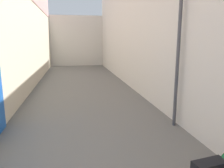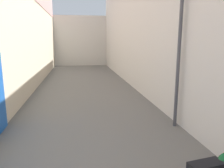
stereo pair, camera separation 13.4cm
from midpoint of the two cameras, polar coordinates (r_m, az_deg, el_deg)
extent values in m
plane|color=#66635E|center=(8.69, -6.96, -5.64)|extent=(40.06, 40.06, 0.00)
cube|color=beige|center=(10.69, -24.38, 19.40)|extent=(0.40, 24.06, 8.40)
cube|color=beige|center=(10.85, 7.38, 16.51)|extent=(0.40, 24.06, 7.04)
cube|color=beige|center=(23.34, -9.53, 11.09)|extent=(8.19, 2.00, 4.96)
cube|color=black|center=(3.60, 23.36, -19.01)|extent=(0.55, 0.30, 0.12)
cylinder|color=#47474C|center=(6.50, 16.37, 7.29)|extent=(0.10, 0.10, 4.24)
camera|label=1|loc=(0.07, -90.65, -0.13)|focal=34.79mm
camera|label=2|loc=(0.07, 89.35, 0.13)|focal=34.79mm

